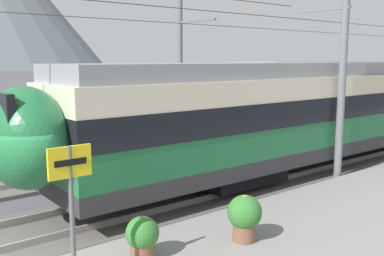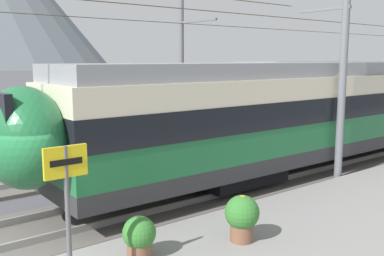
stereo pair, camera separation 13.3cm
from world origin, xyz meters
TOP-DOWN VIEW (x-y plane):
  - train_near_platform at (15.69, 0.79)m, footprint 30.71×2.85m
  - catenary_mast_mid at (10.45, -0.72)m, footprint 45.62×1.94m
  - catenary_mast_far_side at (10.43, 7.43)m, footprint 45.62×2.59m
  - platform_sign at (0.74, -2.40)m, footprint 0.70×0.08m
  - potted_plant_platform_edge at (2.20, -2.14)m, footprint 0.63×0.63m
  - potted_plant_by_shelter at (4.24, -2.76)m, footprint 0.71×0.71m

SIDE VIEW (x-z plane):
  - potted_plant_platform_edge at x=2.20m, z-range 0.32..1.12m
  - potted_plant_by_shelter at x=4.24m, z-range 0.35..1.31m
  - platform_sign at x=0.74m, z-range 0.83..3.18m
  - train_near_platform at x=15.69m, z-range 0.09..4.36m
  - catenary_mast_mid at x=10.45m, z-range 0.15..7.70m
  - catenary_mast_far_side at x=10.43m, z-range 0.17..7.87m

